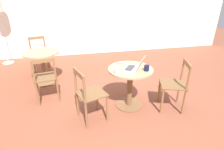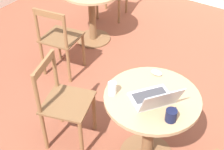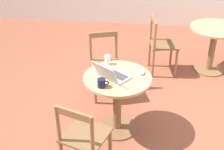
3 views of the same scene
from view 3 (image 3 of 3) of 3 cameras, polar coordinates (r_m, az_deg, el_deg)
name	(u,v)px [view 3 (image 3 of 3)]	position (r m, az deg, el deg)	size (l,w,h in m)	color
ground_plane	(119,118)	(3.95, 1.38, -7.92)	(16.00, 16.00, 0.00)	brown
cafe_table_near	(117,93)	(3.50, 0.98, -3.23)	(0.75, 0.75, 0.72)	brown
cafe_table_mid	(214,40)	(4.97, 18.11, 6.08)	(0.75, 0.75, 0.72)	brown
chair_near_front	(84,139)	(3.01, -5.21, -11.52)	(0.51, 0.51, 0.87)	brown
chair_near_back	(105,65)	(4.17, -1.21, 1.85)	(0.50, 0.50, 0.87)	brown
chair_mid_left	(161,45)	(4.77, 8.94, 5.42)	(0.46, 0.46, 0.87)	brown
laptop	(112,75)	(3.33, 0.01, 0.03)	(0.43, 0.43, 0.22)	#B7B7BC
mouse	(142,72)	(3.45, 5.52, 0.52)	(0.06, 0.10, 0.03)	#B7B7BC
mug	(102,83)	(3.19, -1.90, -1.48)	(0.12, 0.08, 0.09)	#141938
drinking_glass	(107,60)	(3.61, -0.84, 2.80)	(0.07, 0.07, 0.11)	silver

